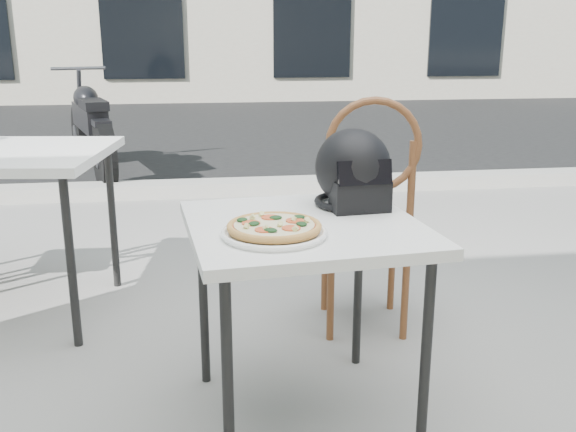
{
  "coord_description": "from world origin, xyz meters",
  "views": [
    {
      "loc": [
        -0.67,
        -2.44,
        1.32
      ],
      "look_at": [
        -0.4,
        -0.51,
        0.77
      ],
      "focal_mm": 40.0,
      "sensor_mm": 36.0,
      "label": 1
    }
  ],
  "objects": [
    {
      "name": "helmet",
      "position": [
        -0.12,
        -0.23,
        0.85
      ],
      "size": [
        0.3,
        0.31,
        0.28
      ],
      "rotation": [
        0.0,
        0.0,
        0.1
      ],
      "color": "black",
      "rests_on": "cafe_table_main"
    },
    {
      "name": "cafe_table_main",
      "position": [
        -0.33,
        -0.42,
        0.66
      ],
      "size": [
        0.83,
        0.83,
        0.72
      ],
      "rotation": [
        0.0,
        0.0,
        0.1
      ],
      "color": "white",
      "rests_on": "ground"
    },
    {
      "name": "curb",
      "position": [
        0.0,
        3.0,
        0.06
      ],
      "size": [
        30.0,
        0.25,
        0.12
      ],
      "primitive_type": "cube",
      "color": "#A8A69D",
      "rests_on": "ground"
    },
    {
      "name": "cafe_chair_main",
      "position": [
        0.06,
        0.22,
        0.6
      ],
      "size": [
        0.46,
        0.46,
        1.09
      ],
      "rotation": [
        0.0,
        0.0,
        3.03
      ],
      "color": "brown",
      "rests_on": "ground"
    },
    {
      "name": "plate",
      "position": [
        -0.45,
        -0.56,
        0.73
      ],
      "size": [
        0.36,
        0.36,
        0.02
      ],
      "rotation": [
        0.0,
        0.0,
        0.09
      ],
      "color": "white",
      "rests_on": "cafe_table_main"
    },
    {
      "name": "motorcycle",
      "position": [
        -1.71,
        3.98,
        0.45
      ],
      "size": [
        0.77,
        2.01,
        1.03
      ],
      "rotation": [
        0.0,
        0.0,
        0.3
      ],
      "color": "black",
      "rests_on": "street_asphalt"
    },
    {
      "name": "cafe_table_side",
      "position": [
        -1.54,
        0.64,
        0.74
      ],
      "size": [
        0.96,
        0.96,
        0.81
      ],
      "rotation": [
        0.0,
        0.0,
        -0.13
      ],
      "color": "white",
      "rests_on": "ground"
    },
    {
      "name": "pizza",
      "position": [
        -0.45,
        -0.56,
        0.76
      ],
      "size": [
        0.34,
        0.34,
        0.04
      ],
      "rotation": [
        0.0,
        0.0,
        0.15
      ],
      "color": "tan",
      "rests_on": "plate"
    },
    {
      "name": "ground",
      "position": [
        0.0,
        0.0,
        0.0
      ],
      "size": [
        80.0,
        80.0,
        0.0
      ],
      "primitive_type": "plane",
      "color": "gray",
      "rests_on": "ground"
    },
    {
      "name": "street_asphalt",
      "position": [
        0.0,
        7.0,
        0.0
      ],
      "size": [
        30.0,
        8.0,
        0.0
      ],
      "primitive_type": "cube",
      "color": "black",
      "rests_on": "ground"
    }
  ]
}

